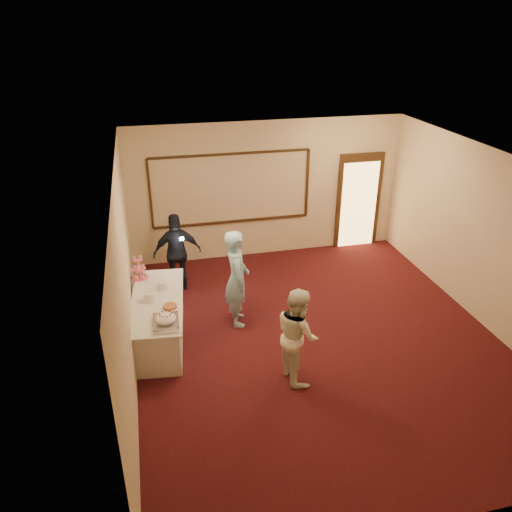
{
  "coord_description": "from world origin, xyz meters",
  "views": [
    {
      "loc": [
        -2.6,
        -6.53,
        4.98
      ],
      "look_at": [
        -0.82,
        1.08,
        1.15
      ],
      "focal_mm": 35.0,
      "sensor_mm": 36.0,
      "label": 1
    }
  ],
  "objects_px": {
    "plate_stack_b": "(163,285)",
    "man": "(237,278)",
    "woman": "(297,334)",
    "pavlova_tray": "(166,320)",
    "cupcake_stand": "(139,269)",
    "plate_stack_a": "(150,297)",
    "tart": "(170,307)",
    "buffet_table": "(159,320)",
    "guest": "(177,253)"
  },
  "relations": [
    {
      "from": "cupcake_stand",
      "to": "plate_stack_b",
      "type": "height_order",
      "value": "cupcake_stand"
    },
    {
      "from": "man",
      "to": "woman",
      "type": "relative_size",
      "value": 1.17
    },
    {
      "from": "plate_stack_b",
      "to": "man",
      "type": "bearing_deg",
      "value": -4.96
    },
    {
      "from": "pavlova_tray",
      "to": "cupcake_stand",
      "type": "relative_size",
      "value": 1.15
    },
    {
      "from": "pavlova_tray",
      "to": "plate_stack_a",
      "type": "height_order",
      "value": "pavlova_tray"
    },
    {
      "from": "pavlova_tray",
      "to": "buffet_table",
      "type": "bearing_deg",
      "value": 97.43
    },
    {
      "from": "cupcake_stand",
      "to": "man",
      "type": "relative_size",
      "value": 0.27
    },
    {
      "from": "man",
      "to": "pavlova_tray",
      "type": "bearing_deg",
      "value": 131.58
    },
    {
      "from": "tart",
      "to": "guest",
      "type": "distance_m",
      "value": 1.99
    },
    {
      "from": "plate_stack_a",
      "to": "tart",
      "type": "xyz_separation_m",
      "value": [
        0.3,
        -0.3,
        -0.06
      ]
    },
    {
      "from": "plate_stack_a",
      "to": "plate_stack_b",
      "type": "bearing_deg",
      "value": 54.94
    },
    {
      "from": "tart",
      "to": "woman",
      "type": "relative_size",
      "value": 0.17
    },
    {
      "from": "plate_stack_b",
      "to": "man",
      "type": "height_order",
      "value": "man"
    },
    {
      "from": "woman",
      "to": "guest",
      "type": "relative_size",
      "value": 0.95
    },
    {
      "from": "cupcake_stand",
      "to": "woman",
      "type": "height_order",
      "value": "woman"
    },
    {
      "from": "buffet_table",
      "to": "plate_stack_b",
      "type": "distance_m",
      "value": 0.58
    },
    {
      "from": "buffet_table",
      "to": "woman",
      "type": "height_order",
      "value": "woman"
    },
    {
      "from": "buffet_table",
      "to": "pavlova_tray",
      "type": "xyz_separation_m",
      "value": [
        0.1,
        -0.76,
        0.47
      ]
    },
    {
      "from": "pavlova_tray",
      "to": "man",
      "type": "height_order",
      "value": "man"
    },
    {
      "from": "pavlova_tray",
      "to": "guest",
      "type": "height_order",
      "value": "guest"
    },
    {
      "from": "plate_stack_b",
      "to": "woman",
      "type": "relative_size",
      "value": 0.11
    },
    {
      "from": "pavlova_tray",
      "to": "tart",
      "type": "relative_size",
      "value": 2.15
    },
    {
      "from": "guest",
      "to": "pavlova_tray",
      "type": "bearing_deg",
      "value": 78.63
    },
    {
      "from": "woman",
      "to": "plate_stack_b",
      "type": "bearing_deg",
      "value": 40.45
    },
    {
      "from": "pavlova_tray",
      "to": "tart",
      "type": "bearing_deg",
      "value": 78.65
    },
    {
      "from": "pavlova_tray",
      "to": "tart",
      "type": "height_order",
      "value": "pavlova_tray"
    },
    {
      "from": "plate_stack_a",
      "to": "man",
      "type": "height_order",
      "value": "man"
    },
    {
      "from": "buffet_table",
      "to": "man",
      "type": "bearing_deg",
      "value": 9.4
    },
    {
      "from": "pavlova_tray",
      "to": "plate_stack_a",
      "type": "xyz_separation_m",
      "value": [
        -0.21,
        0.75,
        -0.0
      ]
    },
    {
      "from": "buffet_table",
      "to": "man",
      "type": "xyz_separation_m",
      "value": [
        1.37,
        0.23,
        0.49
      ]
    },
    {
      "from": "plate_stack_a",
      "to": "woman",
      "type": "height_order",
      "value": "woman"
    },
    {
      "from": "pavlova_tray",
      "to": "plate_stack_a",
      "type": "bearing_deg",
      "value": 105.5
    },
    {
      "from": "pavlova_tray",
      "to": "plate_stack_b",
      "type": "height_order",
      "value": "pavlova_tray"
    },
    {
      "from": "plate_stack_b",
      "to": "buffet_table",
      "type": "bearing_deg",
      "value": -111.21
    },
    {
      "from": "guest",
      "to": "buffet_table",
      "type": "bearing_deg",
      "value": 71.48
    },
    {
      "from": "man",
      "to": "woman",
      "type": "xyz_separation_m",
      "value": [
        0.57,
        -1.65,
        -0.13
      ]
    },
    {
      "from": "tart",
      "to": "woman",
      "type": "distance_m",
      "value": 2.08
    },
    {
      "from": "cupcake_stand",
      "to": "tart",
      "type": "xyz_separation_m",
      "value": [
        0.44,
        -1.15,
        -0.14
      ]
    },
    {
      "from": "pavlova_tray",
      "to": "plate_stack_a",
      "type": "distance_m",
      "value": 0.78
    },
    {
      "from": "plate_stack_a",
      "to": "guest",
      "type": "height_order",
      "value": "guest"
    },
    {
      "from": "plate_stack_b",
      "to": "woman",
      "type": "distance_m",
      "value": 2.53
    },
    {
      "from": "buffet_table",
      "to": "guest",
      "type": "bearing_deg",
      "value": 73.89
    },
    {
      "from": "man",
      "to": "guest",
      "type": "bearing_deg",
      "value": 35.73
    },
    {
      "from": "tart",
      "to": "guest",
      "type": "relative_size",
      "value": 0.16
    },
    {
      "from": "plate_stack_b",
      "to": "tart",
      "type": "xyz_separation_m",
      "value": [
        0.06,
        -0.64,
        -0.05
      ]
    },
    {
      "from": "buffet_table",
      "to": "cupcake_stand",
      "type": "relative_size",
      "value": 4.69
    },
    {
      "from": "buffet_table",
      "to": "man",
      "type": "distance_m",
      "value": 1.48
    },
    {
      "from": "plate_stack_b",
      "to": "guest",
      "type": "height_order",
      "value": "guest"
    },
    {
      "from": "buffet_table",
      "to": "plate_stack_b",
      "type": "height_order",
      "value": "plate_stack_b"
    },
    {
      "from": "plate_stack_b",
      "to": "guest",
      "type": "bearing_deg",
      "value": 75.22
    }
  ]
}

